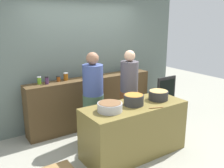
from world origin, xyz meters
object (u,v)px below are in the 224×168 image
at_px(preserve_jar_2, 58,79).
at_px(cook_with_tongs, 93,102).
at_px(preserve_jar_1, 47,80).
at_px(preserve_jar_7, 128,69).
at_px(preserve_jar_6, 99,73).
at_px(cooking_pot_center, 134,100).
at_px(cook_in_cap, 129,99).
at_px(cooking_pot_left, 110,107).
at_px(preserve_jar_3, 66,76).
at_px(wooden_spoon, 156,108).
at_px(chalkboard_sign, 166,96).
at_px(preserve_jar_4, 86,76).
at_px(preserve_jar_5, 94,75).
at_px(cooking_pot_right, 158,95).
at_px(preserve_jar_0, 39,80).

distance_m(preserve_jar_2, cook_with_tongs, 0.84).
relative_size(preserve_jar_1, preserve_jar_7, 1.05).
bearing_deg(cook_with_tongs, preserve_jar_6, 50.76).
relative_size(cooking_pot_center, cook_in_cap, 0.19).
bearing_deg(cooking_pot_left, cook_in_cap, 35.75).
xyz_separation_m(preserve_jar_1, preserve_jar_3, (0.40, 0.07, 0.00)).
xyz_separation_m(preserve_jar_1, preserve_jar_2, (0.25, 0.07, -0.02)).
distance_m(wooden_spoon, chalkboard_sign, 1.95).
relative_size(preserve_jar_4, preserve_jar_7, 0.75).
xyz_separation_m(preserve_jar_5, chalkboard_sign, (1.61, -0.44, -0.62)).
bearing_deg(wooden_spoon, preserve_jar_2, 116.03).
bearing_deg(preserve_jar_2, cook_in_cap, -42.57).
distance_m(preserve_jar_3, cooking_pot_center, 1.55).
distance_m(preserve_jar_4, chalkboard_sign, 1.94).
relative_size(cooking_pot_right, chalkboard_sign, 0.36).
height_order(preserve_jar_0, preserve_jar_3, preserve_jar_3).
xyz_separation_m(preserve_jar_3, preserve_jar_7, (1.45, -0.08, -0.01)).
bearing_deg(cooking_pot_center, preserve_jar_4, 95.09).
bearing_deg(preserve_jar_1, cook_with_tongs, -44.42).
bearing_deg(preserve_jar_6, preserve_jar_7, 2.19).
relative_size(cook_in_cap, chalkboard_sign, 1.80).
bearing_deg(preserve_jar_6, cook_in_cap, -79.31).
xyz_separation_m(cooking_pot_left, cooking_pot_right, (0.97, -0.00, 0.01)).
height_order(preserve_jar_7, chalkboard_sign, preserve_jar_7).
bearing_deg(preserve_jar_3, cook_with_tongs, -72.44).
height_order(preserve_jar_6, preserve_jar_7, preserve_jar_6).
bearing_deg(preserve_jar_3, preserve_jar_1, -169.52).
relative_size(preserve_jar_2, preserve_jar_5, 0.87).
bearing_deg(preserve_jar_7, preserve_jar_1, 179.83).
distance_m(preserve_jar_5, cooking_pot_left, 1.47).
height_order(preserve_jar_1, preserve_jar_4, preserve_jar_1).
height_order(cook_in_cap, chalkboard_sign, cook_in_cap).
height_order(preserve_jar_3, cooking_pot_center, preserve_jar_3).
xyz_separation_m(cooking_pot_left, chalkboard_sign, (2.13, 0.93, -0.46)).
relative_size(preserve_jar_0, cook_in_cap, 0.08).
distance_m(cook_with_tongs, cook_in_cap, 0.66).
xyz_separation_m(cooking_pot_left, cooking_pot_center, (0.46, 0.02, 0.02)).
distance_m(preserve_jar_5, cook_with_tongs, 0.75).
bearing_deg(cooking_pot_right, cook_with_tongs, 134.95).
xyz_separation_m(preserve_jar_3, chalkboard_sign, (2.17, -0.55, -0.63)).
height_order(preserve_jar_4, chalkboard_sign, preserve_jar_4).
bearing_deg(cook_with_tongs, wooden_spoon, -65.79).
height_order(preserve_jar_1, preserve_jar_5, preserve_jar_1).
relative_size(preserve_jar_6, cook_in_cap, 0.09).
height_order(preserve_jar_0, wooden_spoon, preserve_jar_0).
distance_m(preserve_jar_6, chalkboard_sign, 1.68).
xyz_separation_m(cook_in_cap, chalkboard_sign, (1.34, 0.36, -0.28)).
relative_size(preserve_jar_6, cooking_pot_center, 0.46).
xyz_separation_m(preserve_jar_4, preserve_jar_6, (0.29, -0.01, 0.02)).
bearing_deg(cooking_pot_right, preserve_jar_4, 114.47).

